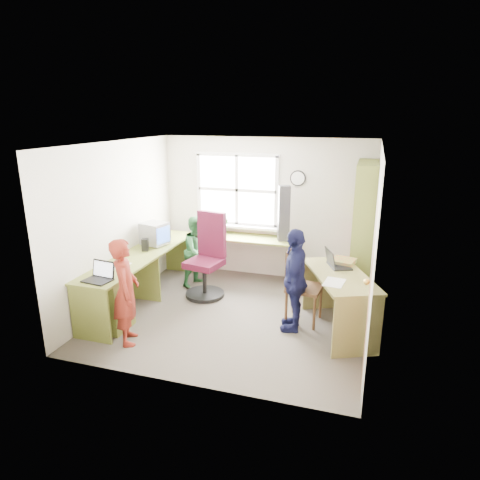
{
  "coord_description": "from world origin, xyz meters",
  "views": [
    {
      "loc": [
        1.71,
        -5.28,
        2.77
      ],
      "look_at": [
        0.0,
        0.25,
        1.05
      ],
      "focal_mm": 32.0,
      "sensor_mm": 36.0,
      "label": 1
    }
  ],
  "objects_px": {
    "bookshelf": "(363,235)",
    "laptop_right": "(336,263)",
    "crt_monitor": "(155,234)",
    "person_navy": "(295,280)",
    "l_desk": "(141,282)",
    "person_green": "(197,251)",
    "laptop_left": "(100,276)",
    "right_desk": "(339,290)",
    "cd_tower": "(284,213)",
    "person_red": "(126,292)",
    "potted_plant": "(223,226)",
    "wooden_chair": "(299,282)",
    "swivel_chair": "(207,261)"
  },
  "relations": [
    {
      "from": "right_desk",
      "to": "cd_tower",
      "type": "xyz_separation_m",
      "value": [
        -1.04,
        1.43,
        0.63
      ]
    },
    {
      "from": "laptop_left",
      "to": "laptop_right",
      "type": "distance_m",
      "value": 3.07
    },
    {
      "from": "potted_plant",
      "to": "person_red",
      "type": "relative_size",
      "value": 0.22
    },
    {
      "from": "laptop_right",
      "to": "potted_plant",
      "type": "bearing_deg",
      "value": 35.84
    },
    {
      "from": "wooden_chair",
      "to": "crt_monitor",
      "type": "height_order",
      "value": "crt_monitor"
    },
    {
      "from": "person_red",
      "to": "l_desk",
      "type": "bearing_deg",
      "value": -8.99
    },
    {
      "from": "cd_tower",
      "to": "bookshelf",
      "type": "bearing_deg",
      "value": -30.43
    },
    {
      "from": "bookshelf",
      "to": "crt_monitor",
      "type": "height_order",
      "value": "bookshelf"
    },
    {
      "from": "person_navy",
      "to": "l_desk",
      "type": "bearing_deg",
      "value": -92.05
    },
    {
      "from": "wooden_chair",
      "to": "crt_monitor",
      "type": "relative_size",
      "value": 2.36
    },
    {
      "from": "bookshelf",
      "to": "laptop_right",
      "type": "height_order",
      "value": "bookshelf"
    },
    {
      "from": "cd_tower",
      "to": "person_green",
      "type": "bearing_deg",
      "value": -179.51
    },
    {
      "from": "crt_monitor",
      "to": "cd_tower",
      "type": "xyz_separation_m",
      "value": [
        1.9,
        0.86,
        0.27
      ]
    },
    {
      "from": "l_desk",
      "to": "cd_tower",
      "type": "xyz_separation_m",
      "value": [
        1.69,
        1.7,
        0.75
      ]
    },
    {
      "from": "right_desk",
      "to": "bookshelf",
      "type": "distance_m",
      "value": 1.29
    },
    {
      "from": "bookshelf",
      "to": "laptop_left",
      "type": "relative_size",
      "value": 5.71
    },
    {
      "from": "laptop_right",
      "to": "crt_monitor",
      "type": "bearing_deg",
      "value": 60.94
    },
    {
      "from": "right_desk",
      "to": "potted_plant",
      "type": "height_order",
      "value": "potted_plant"
    },
    {
      "from": "person_navy",
      "to": "cd_tower",
      "type": "bearing_deg",
      "value": -169.02
    },
    {
      "from": "l_desk",
      "to": "person_green",
      "type": "distance_m",
      "value": 1.27
    },
    {
      "from": "bookshelf",
      "to": "laptop_right",
      "type": "relative_size",
      "value": 4.78
    },
    {
      "from": "wooden_chair",
      "to": "crt_monitor",
      "type": "distance_m",
      "value": 2.46
    },
    {
      "from": "swivel_chair",
      "to": "cd_tower",
      "type": "bearing_deg",
      "value": 49.85
    },
    {
      "from": "potted_plant",
      "to": "crt_monitor",
      "type": "bearing_deg",
      "value": -132.18
    },
    {
      "from": "wooden_chair",
      "to": "laptop_right",
      "type": "xyz_separation_m",
      "value": [
        0.46,
        0.14,
        0.28
      ]
    },
    {
      "from": "potted_plant",
      "to": "person_green",
      "type": "bearing_deg",
      "value": -115.62
    },
    {
      "from": "l_desk",
      "to": "person_red",
      "type": "bearing_deg",
      "value": -72.22
    },
    {
      "from": "laptop_right",
      "to": "cd_tower",
      "type": "xyz_separation_m",
      "value": [
        -0.95,
        1.16,
        0.36
      ]
    },
    {
      "from": "bookshelf",
      "to": "cd_tower",
      "type": "xyz_separation_m",
      "value": [
        -1.26,
        0.23,
        0.2
      ]
    },
    {
      "from": "swivel_chair",
      "to": "person_navy",
      "type": "bearing_deg",
      "value": -14.7
    },
    {
      "from": "right_desk",
      "to": "person_navy",
      "type": "bearing_deg",
      "value": 168.45
    },
    {
      "from": "laptop_left",
      "to": "person_navy",
      "type": "height_order",
      "value": "person_navy"
    },
    {
      "from": "swivel_chair",
      "to": "potted_plant",
      "type": "relative_size",
      "value": 4.43
    },
    {
      "from": "l_desk",
      "to": "person_green",
      "type": "relative_size",
      "value": 2.51
    },
    {
      "from": "laptop_right",
      "to": "person_green",
      "type": "height_order",
      "value": "person_green"
    },
    {
      "from": "swivel_chair",
      "to": "laptop_right",
      "type": "bearing_deg",
      "value": 1.38
    },
    {
      "from": "right_desk",
      "to": "laptop_right",
      "type": "distance_m",
      "value": 0.39
    },
    {
      "from": "laptop_left",
      "to": "right_desk",
      "type": "bearing_deg",
      "value": 25.75
    },
    {
      "from": "wooden_chair",
      "to": "person_red",
      "type": "bearing_deg",
      "value": -143.06
    },
    {
      "from": "swivel_chair",
      "to": "potted_plant",
      "type": "bearing_deg",
      "value": 103.53
    },
    {
      "from": "l_desk",
      "to": "crt_monitor",
      "type": "distance_m",
      "value": 0.99
    },
    {
      "from": "wooden_chair",
      "to": "cd_tower",
      "type": "xyz_separation_m",
      "value": [
        -0.49,
        1.3,
        0.64
      ]
    },
    {
      "from": "crt_monitor",
      "to": "person_green",
      "type": "bearing_deg",
      "value": 47.58
    },
    {
      "from": "wooden_chair",
      "to": "laptop_left",
      "type": "bearing_deg",
      "value": -149.4
    },
    {
      "from": "laptop_right",
      "to": "potted_plant",
      "type": "relative_size",
      "value": 1.49
    },
    {
      "from": "cd_tower",
      "to": "right_desk",
      "type": "bearing_deg",
      "value": -73.8
    },
    {
      "from": "laptop_left",
      "to": "laptop_right",
      "type": "bearing_deg",
      "value": 30.98
    },
    {
      "from": "l_desk",
      "to": "crt_monitor",
      "type": "bearing_deg",
      "value": 103.91
    },
    {
      "from": "l_desk",
      "to": "laptop_right",
      "type": "distance_m",
      "value": 2.73
    },
    {
      "from": "right_desk",
      "to": "cd_tower",
      "type": "bearing_deg",
      "value": 102.39
    }
  ]
}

